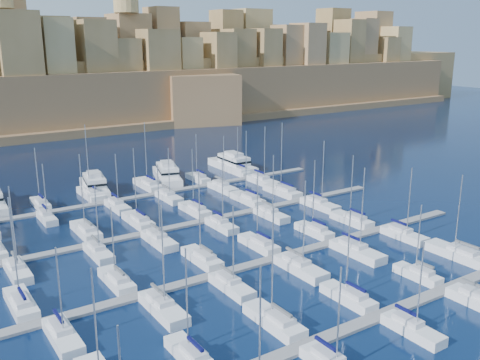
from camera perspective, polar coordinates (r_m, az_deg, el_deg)
ground at (r=96.04m, az=-0.45°, el=-6.06°), size 600.00×600.00×0.00m
pontoon_near at (r=72.54m, az=14.85°, el=-13.78°), size 84.00×2.00×0.40m
pontoon_mid_near at (r=86.91m, az=3.92°, el=-8.29°), size 84.00×2.00×0.40m
pontoon_mid_far at (r=103.98m, az=-3.48°, el=-4.29°), size 84.00×2.00×0.40m
pontoon_far at (r=122.63m, az=-8.66°, el=-1.42°), size 84.00×2.00×0.40m
sailboat_1 at (r=62.00m, az=-5.29°, el=-18.09°), size 2.46×8.21×13.45m
sailboat_2 at (r=68.12m, az=3.70°, el=-14.74°), size 2.91×9.70×15.51m
sailboat_3 at (r=74.93m, az=11.51°, el=-12.12°), size 2.59×8.63×13.18m
sailboat_4 at (r=84.04m, az=18.46°, el=-9.54°), size 2.25×7.51×11.64m
sailboat_5 at (r=93.71m, az=22.21°, el=-7.28°), size 3.18×10.58×14.04m
sailboat_9 at (r=69.50m, az=17.90°, el=-14.89°), size 2.41×8.05×12.33m
sailboat_12 at (r=77.31m, az=-22.31°, el=-12.10°), size 2.82×9.39×15.49m
sailboat_13 at (r=79.99m, az=-13.00°, el=-10.40°), size 2.64×8.80×11.90m
sailboat_14 at (r=85.49m, az=-4.06°, el=-8.30°), size 2.75×9.17×15.12m
sailboat_15 at (r=90.86m, az=2.04°, el=-6.83°), size 2.68×8.93×13.44m
sailboat_16 at (r=97.72m, az=7.94°, el=-5.37°), size 2.49×8.31×13.99m
sailboat_17 at (r=104.55m, az=11.86°, el=-4.18°), size 2.79×9.29×13.54m
sailboat_18 at (r=68.23m, az=-18.38°, el=-15.52°), size 2.67×8.90×12.36m
sailboat_19 at (r=71.50m, az=-8.21°, el=-13.34°), size 2.91×9.70×15.12m
sailboat_20 at (r=76.50m, az=-0.94°, el=-11.21°), size 2.61×8.69×12.90m
sailboat_21 at (r=82.54m, az=6.43°, el=-9.24°), size 2.98×9.93×14.83m
sailboat_22 at (r=90.01m, az=12.35°, el=-7.39°), size 3.06×10.21×15.16m
sailboat_23 at (r=99.12m, az=17.07°, el=-5.61°), size 2.66×8.87×13.33m
sailboat_25 at (r=100.65m, az=-16.09°, el=-5.21°), size 2.96×9.87×15.05m
sailboat_26 at (r=103.70m, az=-10.81°, el=-4.27°), size 2.90×9.68×14.94m
sailboat_27 at (r=108.48m, az=-4.84°, el=-3.19°), size 2.77×9.25×13.53m
sailboat_28 at (r=115.20m, az=0.82°, el=-2.03°), size 2.93×9.75×15.80m
sailboat_29 at (r=121.25m, az=4.57°, el=-1.20°), size 3.23×10.78×16.61m
sailboat_30 at (r=87.55m, az=-22.65°, el=-8.92°), size 2.67×8.91×14.28m
sailboat_31 at (r=90.42m, az=-14.87°, el=-7.47°), size 2.57×8.55×12.39m
sailboat_32 at (r=93.56m, az=-8.64°, el=-6.33°), size 2.83×9.43×14.40m
sailboat_33 at (r=99.70m, az=-2.01°, el=-4.81°), size 2.50×8.34×13.62m
sailboat_34 at (r=105.56m, az=3.32°, el=-3.68°), size 2.64×8.81×13.08m
sailboat_35 at (r=112.78m, az=8.49°, el=-2.58°), size 2.91×9.69×14.63m
sailboat_37 at (r=119.60m, az=-20.50°, el=-2.39°), size 2.50×8.34×12.89m
sailboat_38 at (r=123.38m, az=-15.63°, el=-1.43°), size 3.20×10.68×16.57m
sailboat_39 at (r=128.10m, az=-9.76°, el=-0.49°), size 3.24×10.81×15.84m
sailboat_40 at (r=132.62m, az=-4.51°, el=0.20°), size 2.57×8.55×11.98m
sailboat_41 at (r=138.43m, az=-0.14°, el=0.88°), size 2.42×8.07×12.66m
sailboat_43 at (r=110.16m, az=-19.91°, el=-3.80°), size 2.33×7.76×11.79m
sailboat_44 at (r=113.44m, az=-12.94°, el=-2.72°), size 2.67×8.90×12.13m
sailboat_45 at (r=117.76m, az=-7.61°, el=-1.80°), size 2.70×8.99×12.04m
sailboat_46 at (r=123.86m, az=-1.86°, el=-0.82°), size 2.86×9.52×13.27m
sailboat_47 at (r=129.61m, az=2.44°, el=-0.10°), size 3.07×10.25×14.47m
motor_yacht_b at (r=126.47m, az=-15.27°, el=-0.56°), size 7.77×16.72×5.25m
motor_yacht_c at (r=133.37m, az=-7.77°, el=0.63°), size 9.72×17.44×5.25m
motor_yacht_d at (r=143.00m, az=-0.77°, el=1.75°), size 5.62×17.63×5.25m
fortified_city at (r=236.26m, az=-21.86°, el=9.15°), size 460.00×108.95×59.52m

